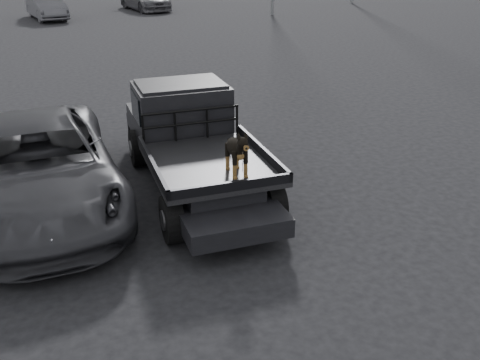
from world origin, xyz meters
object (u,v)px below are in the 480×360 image
object	(u,v)px
distant_car_a	(46,6)
parked_suv	(39,167)
dog	(236,151)
flatbed_ute	(196,166)

from	to	relation	value
distant_car_a	parked_suv	bearing A→B (deg)	-102.70
dog	distant_car_a	world-z (taller)	dog
dog	distant_car_a	size ratio (longest dim) A/B	0.17
flatbed_ute	parked_suv	distance (m)	2.71
dog	flatbed_ute	bearing A→B (deg)	100.06
dog	parked_suv	distance (m)	3.45
dog	distant_car_a	xyz separation A→B (m)	(-2.44, 25.84, -0.58)
flatbed_ute	parked_suv	bearing A→B (deg)	176.38
flatbed_ute	dog	distance (m)	1.77
flatbed_ute	dog	bearing A→B (deg)	-79.94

